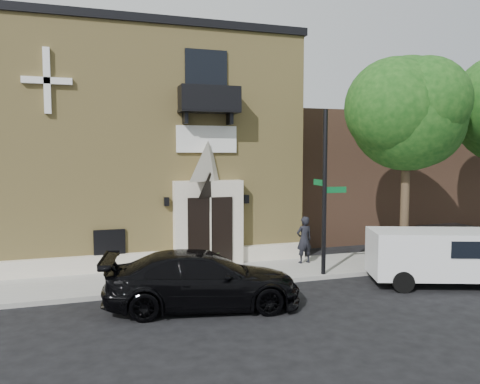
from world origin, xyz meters
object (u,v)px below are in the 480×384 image
at_px(cargo_van, 445,255).
at_px(street_sign, 325,192).
at_px(fire_hydrant, 430,253).
at_px(dumpster, 446,243).
at_px(black_sedan, 203,280).
at_px(pedestrian_near, 304,240).

xyz_separation_m(cargo_van, street_sign, (-3.34, 2.07, 2.00)).
xyz_separation_m(fire_hydrant, dumpster, (0.90, 0.18, 0.32)).
bearing_deg(black_sedan, pedestrian_near, -44.43).
xyz_separation_m(cargo_van, dumpster, (2.29, 2.51, -0.19)).
bearing_deg(fire_hydrant, street_sign, -176.87).
bearing_deg(street_sign, cargo_van, -30.33).
bearing_deg(dumpster, pedestrian_near, 162.68).
bearing_deg(street_sign, black_sedan, -158.17).
xyz_separation_m(street_sign, pedestrian_near, (0.07, 1.72, -1.97)).
bearing_deg(fire_hydrant, black_sedan, -167.96).
relative_size(dumpster, pedestrian_near, 1.19).
relative_size(street_sign, fire_hydrant, 7.56).
relative_size(cargo_van, fire_hydrant, 6.36).
bearing_deg(pedestrian_near, black_sedan, 29.32).
relative_size(street_sign, dumpster, 2.65).
distance_m(cargo_van, street_sign, 4.41).
distance_m(black_sedan, street_sign, 5.55).
bearing_deg(dumpster, street_sign, -179.89).
height_order(street_sign, fire_hydrant, street_sign).
relative_size(fire_hydrant, dumpster, 0.35).
bearing_deg(street_sign, dumpster, 5.97).
xyz_separation_m(street_sign, dumpster, (5.63, 0.44, -2.19)).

